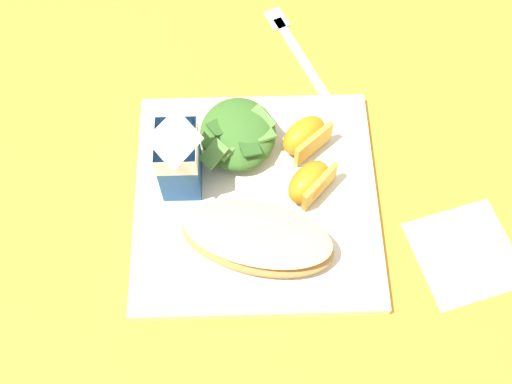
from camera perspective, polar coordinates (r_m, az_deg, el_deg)
ground at (r=0.74m, az=0.00°, el=-0.91°), size 3.00×3.00×0.00m
white_plate at (r=0.74m, az=0.00°, el=-0.64°), size 0.28×0.28×0.02m
cheesy_pizza_bread at (r=0.69m, az=0.33°, el=-4.25°), size 0.12×0.18×0.04m
green_salad_pile at (r=0.75m, az=-1.66°, el=5.28°), size 0.11×0.09×0.05m
milk_carton at (r=0.69m, az=-7.09°, el=3.45°), size 0.06×0.04×0.11m
orange_wedge_front at (r=0.72m, az=4.91°, el=0.83°), size 0.07×0.07×0.04m
orange_wedge_middle at (r=0.75m, az=4.46°, el=5.06°), size 0.07×0.07×0.04m
paper_napkin at (r=0.75m, az=18.43°, el=-5.29°), size 0.14×0.14×0.00m
metal_fork at (r=0.87m, az=3.68°, el=12.78°), size 0.18×0.09×0.01m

